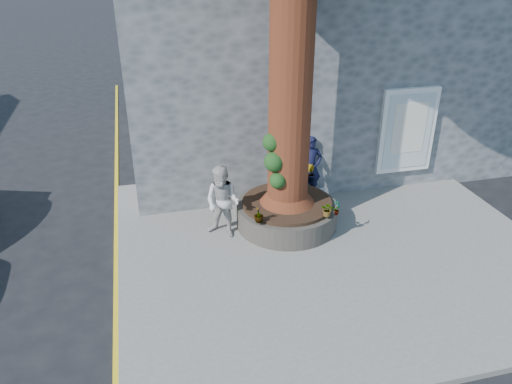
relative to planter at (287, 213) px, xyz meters
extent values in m
plane|color=black|center=(-0.80, -2.00, -0.41)|extent=(120.00, 120.00, 0.00)
cube|color=slate|center=(0.70, -1.00, -0.35)|extent=(9.00, 8.00, 0.12)
cube|color=yellow|center=(-3.85, -1.00, -0.41)|extent=(0.10, 30.00, 0.01)
cube|color=#515456|center=(1.70, 5.20, 2.59)|extent=(10.00, 8.00, 6.00)
cube|color=white|center=(3.50, 1.14, 1.29)|extent=(1.50, 0.12, 2.20)
cube|color=silver|center=(3.50, 1.08, 1.29)|extent=(1.25, 0.04, 1.95)
cube|color=silver|center=(3.50, 1.06, 1.39)|extent=(0.90, 0.02, 1.30)
cylinder|color=black|center=(0.00, 0.00, -0.03)|extent=(2.30, 2.30, 0.52)
cylinder|color=black|center=(0.00, 0.00, 0.27)|extent=(2.04, 2.04, 0.08)
cylinder|color=#4E2B13|center=(0.00, 0.00, 4.06)|extent=(0.90, 0.90, 7.50)
cone|color=#4E2B13|center=(0.00, 0.00, 0.66)|extent=(1.24, 1.24, 0.70)
sphere|color=#133914|center=(-0.38, -0.20, 1.41)|extent=(0.44, 0.44, 0.44)
sphere|color=#133914|center=(-0.32, -0.30, 1.01)|extent=(0.36, 0.36, 0.36)
sphere|color=#133914|center=(-0.40, -0.08, 1.81)|extent=(0.40, 0.40, 0.40)
imported|color=black|center=(0.96, 1.15, 0.53)|extent=(0.65, 0.48, 1.65)
imported|color=beige|center=(-1.50, -0.10, 0.53)|extent=(1.01, 0.98, 1.65)
cube|color=white|center=(1.21, 0.98, -0.15)|extent=(0.21, 0.13, 0.28)
imported|color=gray|center=(0.85, -0.85, 0.48)|extent=(0.22, 0.21, 0.35)
imported|color=gray|center=(0.85, 0.85, 0.52)|extent=(0.32, 0.32, 0.43)
imported|color=gray|center=(-0.85, -0.73, 0.49)|extent=(0.27, 0.27, 0.36)
imported|color=gray|center=(0.64, -0.85, 0.46)|extent=(0.38, 0.37, 0.31)
camera|label=1|loc=(-3.09, -9.52, 5.62)|focal=35.00mm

